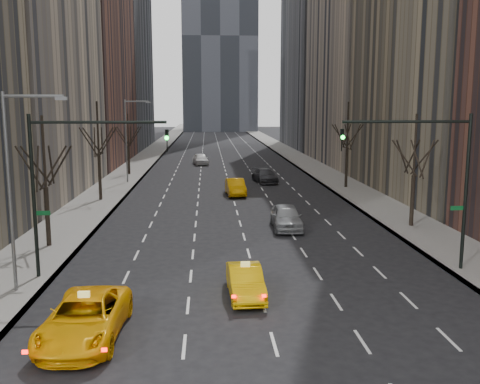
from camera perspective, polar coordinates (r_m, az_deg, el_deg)
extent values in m
cube|color=slate|center=(85.12, -10.18, 3.40)|extent=(4.50, 320.00, 0.15)
cube|color=slate|center=(85.80, 6.32, 3.53)|extent=(4.50, 320.00, 0.15)
cube|color=brown|center=(83.46, -17.62, 18.11)|extent=(14.00, 28.00, 44.00)
cube|color=#5E5E62|center=(113.55, 9.21, 19.52)|extent=(14.00, 30.00, 58.00)
cylinder|color=black|center=(34.18, -19.85, -2.48)|extent=(0.28, 0.28, 3.57)
cylinder|color=black|center=(33.65, -20.21, 4.06)|extent=(0.16, 0.16, 4.25)
cylinder|color=black|center=(34.50, -19.49, 2.72)|extent=(0.42, 1.80, 2.52)
cylinder|color=black|center=(33.79, -18.67, 2.63)|extent=(1.74, 0.72, 2.52)
cylinder|color=black|center=(33.02, -19.30, 2.46)|extent=(1.46, 1.25, 2.52)
cylinder|color=black|center=(32.97, -20.79, 2.36)|extent=(0.42, 1.80, 2.52)
cylinder|color=black|center=(33.69, -21.59, 2.45)|extent=(1.74, 0.72, 2.52)
cylinder|color=black|center=(34.45, -20.92, 2.63)|extent=(1.46, 1.25, 2.52)
cylinder|color=black|center=(49.49, -14.72, 1.51)|extent=(0.28, 0.28, 3.99)
cylinder|color=black|center=(49.12, -14.93, 6.57)|extent=(0.16, 0.16, 4.75)
cylinder|color=black|center=(49.98, -14.52, 5.31)|extent=(0.42, 1.80, 2.52)
cylinder|color=black|center=(49.32, -13.89, 5.28)|extent=(1.74, 0.72, 2.52)
cylinder|color=black|center=(48.51, -14.24, 5.21)|extent=(1.46, 1.25, 2.52)
cylinder|color=black|center=(48.38, -15.25, 5.15)|extent=(0.42, 1.80, 2.52)
cylinder|color=black|center=(49.06, -15.87, 5.18)|extent=(1.74, 0.72, 2.52)
cylinder|color=black|center=(49.85, -15.50, 5.26)|extent=(1.46, 1.25, 2.52)
cylinder|color=black|center=(67.16, -11.77, 3.32)|extent=(0.28, 0.28, 3.36)
cylinder|color=black|center=(66.89, -11.87, 6.45)|extent=(0.16, 0.16, 4.00)
cylinder|color=black|center=(67.74, -11.62, 5.84)|extent=(0.42, 1.80, 2.52)
cylinder|color=black|center=(67.11, -11.13, 5.83)|extent=(1.74, 0.72, 2.52)
cylinder|color=black|center=(66.29, -11.35, 5.78)|extent=(1.46, 1.25, 2.52)
cylinder|color=black|center=(66.11, -12.08, 5.75)|extent=(0.42, 1.80, 2.52)
cylinder|color=black|center=(66.76, -12.58, 5.76)|extent=(1.74, 0.72, 2.52)
cylinder|color=black|center=(67.57, -12.34, 5.81)|extent=(1.46, 1.25, 2.52)
cylinder|color=black|center=(39.43, 17.90, -0.87)|extent=(0.28, 0.28, 3.57)
cylinder|color=black|center=(38.96, 18.18, 4.80)|extent=(0.16, 0.16, 4.25)
cylinder|color=black|center=(39.87, 17.87, 3.62)|extent=(0.42, 1.80, 2.52)
cylinder|color=black|center=(39.61, 19.05, 3.52)|extent=(1.74, 0.72, 2.52)
cylinder|color=black|center=(38.77, 19.32, 3.39)|extent=(1.46, 1.25, 2.52)
cylinder|color=black|center=(38.19, 18.37, 3.36)|extent=(0.42, 1.80, 2.52)
cylinder|color=black|center=(38.47, 17.16, 3.46)|extent=(1.74, 0.72, 2.52)
cylinder|color=black|center=(39.31, 16.93, 3.59)|extent=(1.46, 1.25, 2.52)
cylinder|color=black|center=(56.35, 11.28, 2.55)|extent=(0.28, 0.28, 3.99)
cylinder|color=black|center=(56.02, 11.42, 6.99)|extent=(0.16, 0.16, 4.75)
cylinder|color=black|center=(56.93, 11.32, 5.87)|extent=(0.42, 1.80, 2.52)
cylinder|color=black|center=(56.57, 12.11, 5.82)|extent=(1.74, 0.72, 2.52)
cylinder|color=black|center=(55.72, 12.19, 5.77)|extent=(1.46, 1.25, 2.52)
cylinder|color=black|center=(55.22, 11.46, 5.77)|extent=(0.42, 1.80, 2.52)
cylinder|color=black|center=(55.59, 10.66, 5.81)|extent=(1.74, 0.72, 2.52)
cylinder|color=black|center=(56.45, 10.59, 5.86)|extent=(1.46, 1.25, 2.52)
cylinder|color=black|center=(27.80, -21.15, -0.50)|extent=(0.18, 0.18, 8.00)
cylinder|color=black|center=(26.64, -14.88, 7.20)|extent=(6.50, 0.14, 0.14)
imported|color=black|center=(26.25, -7.79, 5.43)|extent=(0.18, 0.22, 1.10)
sphere|color=#0CFF33|center=(26.06, -7.83, 5.74)|extent=(0.20, 0.20, 0.20)
cube|color=#0C5926|center=(27.82, -20.27, -2.12)|extent=(0.70, 0.04, 0.22)
cylinder|color=black|center=(29.57, 22.95, -0.06)|extent=(0.18, 0.18, 8.00)
cylinder|color=black|center=(27.94, 17.39, 7.17)|extent=(6.50, 0.14, 0.14)
imported|color=black|center=(27.00, 10.81, 5.46)|extent=(0.18, 0.22, 1.10)
sphere|color=#0CFF33|center=(26.82, 10.91, 5.75)|extent=(0.20, 0.20, 0.20)
cube|color=#0C5926|center=(29.53, 22.15, -1.60)|extent=(0.70, 0.04, 0.22)
cylinder|color=slate|center=(25.99, -23.37, -0.17)|extent=(0.16, 0.16, 9.00)
cylinder|color=slate|center=(25.27, -21.19, 9.52)|extent=(2.60, 0.14, 0.14)
cube|color=slate|center=(24.94, -18.51, 9.45)|extent=(0.50, 0.22, 0.15)
cylinder|color=slate|center=(59.90, -12.05, 5.32)|extent=(0.16, 0.16, 9.00)
cylinder|color=slate|center=(59.60, -10.93, 9.47)|extent=(2.60, 0.14, 0.14)
cube|color=slate|center=(59.46, -9.77, 9.41)|extent=(0.50, 0.22, 0.15)
imported|color=#FEB205|center=(21.02, -16.22, -12.79)|extent=(2.88, 5.89, 1.61)
imported|color=#F3B405|center=(24.43, 0.57, -9.52)|extent=(1.65, 4.29, 1.39)
imported|color=gray|center=(37.43, 4.97, -2.66)|extent=(2.15, 5.05, 1.70)
imported|color=orange|center=(51.27, -0.49, 0.54)|extent=(1.95, 4.85, 1.57)
imported|color=#2E2E33|center=(59.76, 2.66, 1.75)|extent=(2.84, 5.49, 1.52)
imported|color=white|center=(77.88, -4.22, 3.53)|extent=(2.54, 4.99, 1.63)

